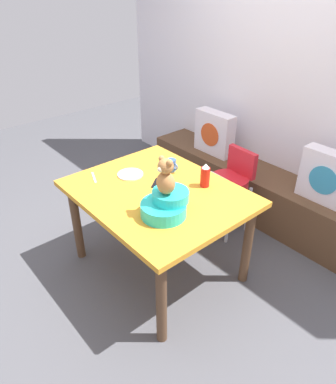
# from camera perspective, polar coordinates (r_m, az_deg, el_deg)

# --- Properties ---
(ground_plane) EXTENTS (8.00, 8.00, 0.00)m
(ground_plane) POSITION_cam_1_polar(r_m,az_deg,el_deg) (3.05, -1.46, -11.78)
(ground_plane) COLOR #4C4C51
(back_wall) EXTENTS (4.40, 0.10, 2.60)m
(back_wall) POSITION_cam_1_polar(r_m,az_deg,el_deg) (3.49, 18.98, 16.76)
(back_wall) COLOR silver
(back_wall) RESTS_ON ground_plane
(window_bench) EXTENTS (2.60, 0.44, 0.46)m
(window_bench) POSITION_cam_1_polar(r_m,az_deg,el_deg) (3.67, 13.88, 0.01)
(window_bench) COLOR brown
(window_bench) RESTS_ON ground_plane
(pillow_floral_left) EXTENTS (0.44, 0.15, 0.44)m
(pillow_floral_left) POSITION_cam_1_polar(r_m,az_deg,el_deg) (3.78, 7.40, 9.30)
(pillow_floral_left) COLOR silver
(pillow_floral_left) RESTS_ON window_bench
(pillow_floral_right) EXTENTS (0.44, 0.15, 0.44)m
(pillow_floral_right) POSITION_cam_1_polar(r_m,az_deg,el_deg) (3.17, 24.09, 2.12)
(pillow_floral_right) COLOR silver
(pillow_floral_right) RESTS_ON window_bench
(dining_table) EXTENTS (1.27, 1.02, 0.74)m
(dining_table) POSITION_cam_1_polar(r_m,az_deg,el_deg) (2.65, -1.64, -1.61)
(dining_table) COLOR orange
(dining_table) RESTS_ON ground_plane
(highchair) EXTENTS (0.34, 0.46, 0.79)m
(highchair) POSITION_cam_1_polar(r_m,az_deg,el_deg) (3.22, 9.91, 1.76)
(highchair) COLOR red
(highchair) RESTS_ON ground_plane
(infant_seat_teal) EXTENTS (0.30, 0.33, 0.16)m
(infant_seat_teal) POSITION_cam_1_polar(r_m,az_deg,el_deg) (2.31, -0.36, -2.06)
(infant_seat_teal) COLOR #22BBB4
(infant_seat_teal) RESTS_ON dining_table
(teddy_bear) EXTENTS (0.13, 0.12, 0.25)m
(teddy_bear) POSITION_cam_1_polar(r_m,az_deg,el_deg) (2.21, -0.38, 2.41)
(teddy_bear) COLOR #AE733E
(teddy_bear) RESTS_ON infant_seat_teal
(ketchup_bottle) EXTENTS (0.07, 0.07, 0.18)m
(ketchup_bottle) POSITION_cam_1_polar(r_m,az_deg,el_deg) (2.63, 5.94, 2.61)
(ketchup_bottle) COLOR red
(ketchup_bottle) RESTS_ON dining_table
(coffee_mug) EXTENTS (0.12, 0.08, 0.09)m
(coffee_mug) POSITION_cam_1_polar(r_m,az_deg,el_deg) (2.85, 0.52, 4.31)
(coffee_mug) COLOR #335999
(coffee_mug) RESTS_ON dining_table
(dinner_plate_near) EXTENTS (0.20, 0.20, 0.01)m
(dinner_plate_near) POSITION_cam_1_polar(r_m,az_deg,el_deg) (2.82, -6.02, 2.82)
(dinner_plate_near) COLOR white
(dinner_plate_near) RESTS_ON dining_table
(cell_phone) EXTENTS (0.14, 0.16, 0.01)m
(cell_phone) POSITION_cam_1_polar(r_m,az_deg,el_deg) (2.69, -1.60, 1.41)
(cell_phone) COLOR black
(cell_phone) RESTS_ON dining_table
(table_fork) EXTENTS (0.16, 0.08, 0.01)m
(table_fork) POSITION_cam_1_polar(r_m,az_deg,el_deg) (2.82, -11.72, 2.27)
(table_fork) COLOR silver
(table_fork) RESTS_ON dining_table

